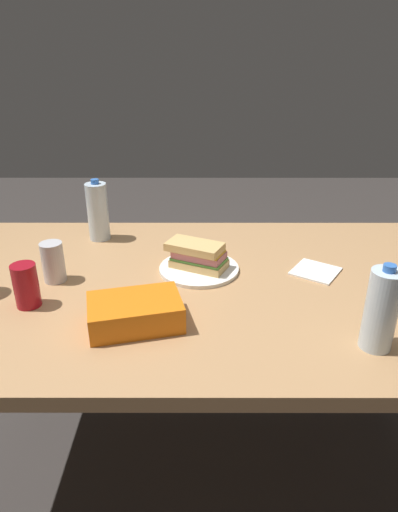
% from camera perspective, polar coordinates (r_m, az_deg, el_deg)
% --- Properties ---
extents(ground_plane, '(8.00, 8.00, 0.00)m').
position_cam_1_polar(ground_plane, '(1.83, 1.00, -24.75)').
color(ground_plane, '#383330').
extents(dining_table, '(1.71, 0.99, 0.76)m').
position_cam_1_polar(dining_table, '(1.38, 1.21, -6.37)').
color(dining_table, tan).
rests_on(dining_table, ground_plane).
extents(paper_plate, '(0.25, 0.25, 0.01)m').
position_cam_1_polar(paper_plate, '(1.40, -0.00, -1.63)').
color(paper_plate, white).
rests_on(paper_plate, dining_table).
extents(sandwich, '(0.21, 0.15, 0.08)m').
position_cam_1_polar(sandwich, '(1.38, -0.17, 0.10)').
color(sandwich, '#DBB26B').
rests_on(sandwich, paper_plate).
extents(soda_can_red, '(0.07, 0.07, 0.12)m').
position_cam_1_polar(soda_can_red, '(1.28, -21.26, -3.54)').
color(soda_can_red, maroon).
rests_on(soda_can_red, dining_table).
extents(chip_bag, '(0.26, 0.20, 0.07)m').
position_cam_1_polar(chip_bag, '(1.14, -8.18, -7.14)').
color(chip_bag, orange).
rests_on(chip_bag, dining_table).
extents(water_bottle_tall, '(0.07, 0.07, 0.21)m').
position_cam_1_polar(water_bottle_tall, '(1.09, 22.30, -6.39)').
color(water_bottle_tall, silver).
rests_on(water_bottle_tall, dining_table).
extents(water_bottle_spare, '(0.08, 0.08, 0.22)m').
position_cam_1_polar(water_bottle_spare, '(1.64, -12.83, 5.57)').
color(water_bottle_spare, silver).
rests_on(water_bottle_spare, dining_table).
extents(soda_can_silver, '(0.07, 0.07, 0.12)m').
position_cam_1_polar(soda_can_silver, '(1.39, -18.16, -0.74)').
color(soda_can_silver, silver).
rests_on(soda_can_silver, dining_table).
extents(paper_napkin, '(0.18, 0.18, 0.01)m').
position_cam_1_polar(paper_napkin, '(1.44, 14.68, -1.89)').
color(paper_napkin, white).
rests_on(paper_napkin, dining_table).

